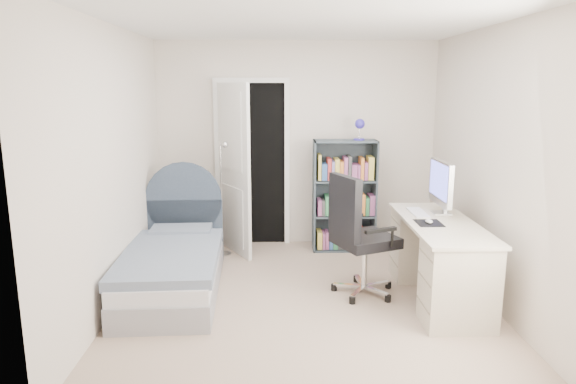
{
  "coord_description": "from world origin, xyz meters",
  "views": [
    {
      "loc": [
        -0.26,
        -4.52,
        1.96
      ],
      "look_at": [
        -0.14,
        0.21,
        0.98
      ],
      "focal_mm": 32.0,
      "sensor_mm": 36.0,
      "label": 1
    }
  ],
  "objects_px": {
    "bookcase": "(345,200)",
    "office_chair": "(357,230)",
    "bed": "(174,264)",
    "floor_lamp": "(223,210)",
    "nightstand": "(179,217)",
    "desk": "(438,257)"
  },
  "relations": [
    {
      "from": "bookcase",
      "to": "office_chair",
      "type": "distance_m",
      "value": 1.4
    },
    {
      "from": "bed",
      "to": "floor_lamp",
      "type": "distance_m",
      "value": 1.13
    },
    {
      "from": "bed",
      "to": "nightstand",
      "type": "bearing_deg",
      "value": 98.12
    },
    {
      "from": "floor_lamp",
      "to": "desk",
      "type": "relative_size",
      "value": 0.88
    },
    {
      "from": "nightstand",
      "to": "office_chair",
      "type": "distance_m",
      "value": 2.42
    },
    {
      "from": "floor_lamp",
      "to": "bookcase",
      "type": "xyz_separation_m",
      "value": [
        1.45,
        0.2,
        0.06
      ]
    },
    {
      "from": "bed",
      "to": "floor_lamp",
      "type": "relative_size",
      "value": 1.39
    },
    {
      "from": "nightstand",
      "to": "bookcase",
      "type": "bearing_deg",
      "value": -0.95
    },
    {
      "from": "bookcase",
      "to": "nightstand",
      "type": "bearing_deg",
      "value": 179.05
    },
    {
      "from": "desk",
      "to": "floor_lamp",
      "type": "bearing_deg",
      "value": 148.24
    },
    {
      "from": "floor_lamp",
      "to": "desk",
      "type": "bearing_deg",
      "value": -31.76
    },
    {
      "from": "floor_lamp",
      "to": "bed",
      "type": "bearing_deg",
      "value": -110.73
    },
    {
      "from": "office_chair",
      "to": "bookcase",
      "type": "bearing_deg",
      "value": 86.77
    },
    {
      "from": "bed",
      "to": "floor_lamp",
      "type": "xyz_separation_m",
      "value": [
        0.39,
        1.02,
        0.29
      ]
    },
    {
      "from": "bed",
      "to": "desk",
      "type": "bearing_deg",
      "value": -6.66
    },
    {
      "from": "bed",
      "to": "office_chair",
      "type": "bearing_deg",
      "value": -5.95
    },
    {
      "from": "desk",
      "to": "office_chair",
      "type": "height_order",
      "value": "desk"
    },
    {
      "from": "bed",
      "to": "floor_lamp",
      "type": "height_order",
      "value": "floor_lamp"
    },
    {
      "from": "nightstand",
      "to": "office_chair",
      "type": "xyz_separation_m",
      "value": [
        1.93,
        -1.44,
        0.23
      ]
    },
    {
      "from": "bookcase",
      "to": "office_chair",
      "type": "relative_size",
      "value": 1.36
    },
    {
      "from": "nightstand",
      "to": "office_chair",
      "type": "height_order",
      "value": "office_chair"
    },
    {
      "from": "desk",
      "to": "office_chair",
      "type": "distance_m",
      "value": 0.79
    }
  ]
}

